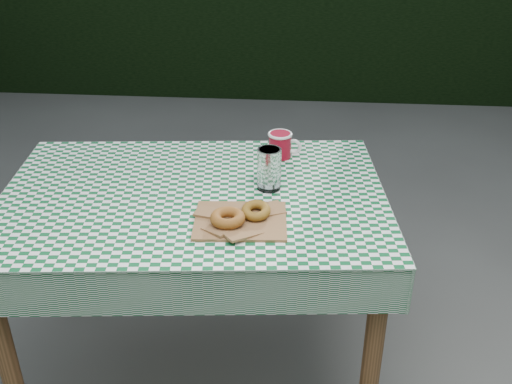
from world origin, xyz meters
TOP-DOWN VIEW (x-y plane):
  - ground at (0.00, 0.00)m, footprint 60.00×60.00m
  - table at (-0.09, -0.11)m, footprint 1.31×0.94m
  - tablecloth at (-0.09, -0.11)m, footprint 1.33×0.96m
  - paper_bag at (0.08, -0.28)m, footprint 0.29×0.24m
  - bagel_front at (0.04, -0.31)m, footprint 0.11×0.11m
  - bagel_back at (0.12, -0.25)m, footprint 0.10×0.10m
  - coffee_mug at (0.18, 0.19)m, footprint 0.19×0.19m
  - drinking_glass at (0.15, -0.05)m, footprint 0.11×0.11m

SIDE VIEW (x-z plane):
  - ground at x=0.00m, z-range 0.00..0.00m
  - table at x=-0.09m, z-range 0.00..0.75m
  - tablecloth at x=-0.09m, z-range 0.75..0.76m
  - paper_bag at x=0.08m, z-range 0.76..0.77m
  - bagel_back at x=0.12m, z-range 0.77..0.80m
  - bagel_front at x=0.04m, z-range 0.77..0.80m
  - coffee_mug at x=0.18m, z-range 0.76..0.85m
  - drinking_glass at x=0.15m, z-range 0.76..0.90m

